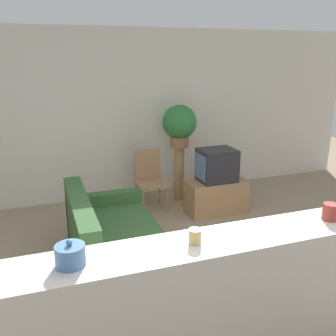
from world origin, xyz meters
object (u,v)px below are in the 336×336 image
Objects in this scene: couch at (112,240)px; television at (216,165)px; wooden_chair at (150,177)px; decorative_bowl at (70,255)px; potted_plant at (179,124)px.

television is at bearing 27.30° from couch.
wooden_chair is (-0.87, 0.51, -0.25)m from television.
couch is at bearing -152.70° from television.
decorative_bowl is at bearing -108.67° from couch.
decorative_bowl reaches higher than couch.
decorative_bowl reaches higher than wooden_chair.
television is 1.04m from wooden_chair.
wooden_chair is at bearing -162.84° from potted_plant.
potted_plant is 3.82m from decorative_bowl.
couch is 2.34m from potted_plant.
potted_plant reaches higher than couch.
couch is 1.96m from decorative_bowl.
potted_plant is (-0.32, 0.67, 0.52)m from television.
couch is 2.46× the size of potted_plant.
potted_plant is at bearing 115.59° from television.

